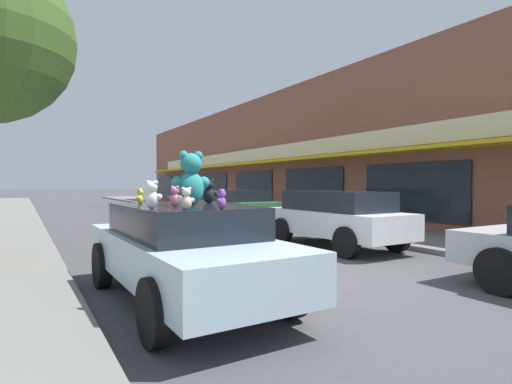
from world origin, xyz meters
The scene contains 13 objects.
ground_plane centered at (0.00, 0.00, 0.00)m, with size 260.00×260.00×0.00m, color #424244.
sidewalk_far centered at (5.53, 0.00, 0.06)m, with size 3.43×90.00×0.13m.
storefront_row centered at (13.48, 14.80, 3.30)m, with size 13.66×38.94×6.61m.
plush_art_car centered at (-2.55, -0.10, 0.75)m, with size 1.95×4.48×1.36m.
teddy_bear_giant centered at (-2.44, -0.15, 1.74)m, with size 0.57×0.36×0.77m.
teddy_bear_purple centered at (-2.45, -1.17, 1.48)m, with size 0.17×0.16×0.24m.
teddy_bear_white centered at (-3.15, -0.67, 1.53)m, with size 0.25×0.22×0.35m.
teddy_bear_pink centered at (-2.75, -0.37, 1.50)m, with size 0.18×0.20×0.28m.
teddy_bear_black centered at (-2.00, 0.23, 1.55)m, with size 0.28×0.22×0.38m.
teddy_bear_yellow centered at (-2.99, 0.54, 1.48)m, with size 0.15×0.17×0.23m.
teddy_bear_cream centered at (-2.86, -1.07, 1.49)m, with size 0.20×0.13×0.27m.
parked_car_far_center centered at (2.54, 2.37, 0.82)m, with size 1.84×4.07×1.48m.
parked_car_far_right centered at (2.54, 8.20, 0.81)m, with size 1.86×4.54×1.43m.
Camera 1 is at (-4.52, -5.51, 1.67)m, focal length 28.00 mm.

